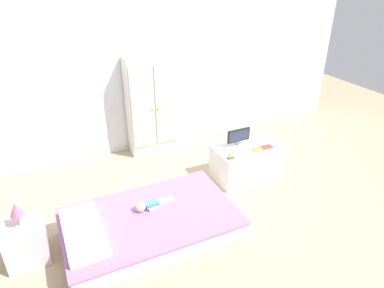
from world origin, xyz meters
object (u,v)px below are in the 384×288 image
at_px(bed, 151,228).
at_px(book_yellow, 257,149).
at_px(rocking_horse_toy, 232,155).
at_px(book_red, 266,147).
at_px(doll, 147,205).
at_px(table_lamp, 16,210).
at_px(tv_stand, 246,162).
at_px(tv_monitor, 239,136).
at_px(nightstand, 26,242).
at_px(wardrobe, 152,105).

distance_m(bed, book_yellow, 1.60).
bearing_deg(rocking_horse_toy, book_red, 5.96).
bearing_deg(doll, table_lamp, 172.48).
relative_size(tv_stand, tv_monitor, 2.67).
xyz_separation_m(table_lamp, rocking_horse_toy, (2.20, 0.15, -0.08)).
relative_size(nightstand, rocking_horse_toy, 3.33).
bearing_deg(tv_monitor, book_yellow, -52.15).
relative_size(table_lamp, wardrobe, 0.18).
bearing_deg(bed, wardrobe, 69.31).
xyz_separation_m(nightstand, book_yellow, (2.58, 0.21, 0.23)).
relative_size(bed, table_lamp, 6.66).
distance_m(tv_monitor, rocking_horse_toy, 0.34).
distance_m(tv_stand, book_red, 0.31).
bearing_deg(book_yellow, table_lamp, -175.39).
height_order(doll, tv_monitor, tv_monitor).
height_order(bed, nightstand, nightstand).
bearing_deg(book_red, tv_stand, 151.74).
relative_size(bed, tv_monitor, 5.38).
bearing_deg(bed, nightstand, 166.79).
xyz_separation_m(nightstand, tv_stand, (2.52, 0.31, 0.02)).
xyz_separation_m(table_lamp, tv_stand, (2.52, 0.31, -0.34)).
distance_m(wardrobe, rocking_horse_toy, 1.40).
height_order(tv_stand, book_red, book_red).
bearing_deg(wardrobe, tv_monitor, -56.01).
bearing_deg(tv_monitor, tv_stand, -43.40).
xyz_separation_m(wardrobe, tv_monitor, (0.72, -1.06, -0.14)).
relative_size(wardrobe, book_red, 8.85).
relative_size(doll, tv_stand, 0.49).
distance_m(bed, wardrobe, 1.90).
distance_m(doll, book_yellow, 1.53).
xyz_separation_m(bed, doll, (0.01, 0.11, 0.18)).
distance_m(table_lamp, wardrobe, 2.26).
xyz_separation_m(nightstand, wardrobe, (1.72, 1.45, 0.49)).
bearing_deg(book_yellow, book_red, 0.00).
bearing_deg(wardrobe, table_lamp, -139.76).
bearing_deg(doll, nightstand, 172.48).
xyz_separation_m(bed, wardrobe, (0.64, 1.71, 0.53)).
bearing_deg(bed, table_lamp, 166.79).
height_order(rocking_horse_toy, book_yellow, rocking_horse_toy).
bearing_deg(bed, tv_stand, 21.40).
distance_m(wardrobe, book_yellow, 1.54).
height_order(table_lamp, tv_stand, table_lamp).
bearing_deg(tv_monitor, book_red, -33.44).
bearing_deg(doll, tv_monitor, 21.78).
bearing_deg(book_red, nightstand, -175.62).
bearing_deg(table_lamp, nightstand, 90.00).
bearing_deg(tv_stand, doll, -162.26).
distance_m(bed, doll, 0.21).
xyz_separation_m(wardrobe, rocking_horse_toy, (0.49, -1.30, -0.21)).
relative_size(wardrobe, tv_monitor, 4.50).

